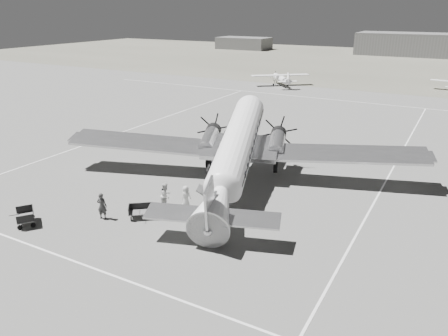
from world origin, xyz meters
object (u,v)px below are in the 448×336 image
baggage_cart_near (140,212)px  baggage_cart_far (25,217)px  light_plane_left (281,80)px  hangar_main (430,45)px  ramp_agent (166,196)px  passenger (186,196)px  dc3_airliner (236,152)px  ground_crew (102,206)px  shed_secondary (244,43)px

baggage_cart_near → baggage_cart_far: (-6.18, -4.49, 0.05)m
light_plane_left → hangar_main: bearing=36.0°
ramp_agent → passenger: (1.12, 0.91, -0.17)m
dc3_airliner → baggage_cart_far: bearing=-144.0°
hangar_main → ground_crew: (-8.97, -129.09, -2.35)m
hangar_main → passenger: hangar_main is taller
shed_secondary → baggage_cart_far: shed_secondary is taller
light_plane_left → ground_crew: light_plane_left is taller
shed_secondary → dc3_airliner: (56.36, -114.36, 0.95)m
hangar_main → light_plane_left: size_ratio=3.79×
light_plane_left → baggage_cart_near: light_plane_left is taller
hangar_main → ground_crew: hangar_main is taller
hangar_main → passenger: (-4.99, -124.68, -2.48)m
hangar_main → baggage_cart_near: hangar_main is taller
dc3_airliner → ground_crew: size_ratio=16.22×
baggage_cart_far → passenger: size_ratio=1.12×
shed_secondary → ground_crew: 134.17m
light_plane_left → dc3_airliner: bearing=-111.4°
shed_secondary → light_plane_left: shed_secondary is taller
shed_secondary → baggage_cart_near: shed_secondary is taller
hangar_main → light_plane_left: 74.17m
baggage_cart_far → ground_crew: ground_crew is taller
baggage_cart_far → passenger: passenger is taller
light_plane_left → ground_crew: (9.99, -57.41, -0.20)m
hangar_main → ramp_agent: size_ratio=21.19×
ground_crew → ramp_agent: bearing=-147.3°
shed_secondary → ground_crew: size_ratio=9.43×
dc3_airliner → baggage_cart_far: size_ratio=16.96×
baggage_cart_far → ramp_agent: 9.53m
shed_secondary → passenger: (55.01, -119.68, -1.18)m
shed_secondary → hangar_main: bearing=4.8°
hangar_main → dc3_airliner: (-3.64, -119.36, -0.35)m
shed_secondary → passenger: bearing=-65.3°
passenger → baggage_cart_near: bearing=167.0°
light_plane_left → baggage_cart_far: bearing=-123.5°
dc3_airliner → passenger: dc3_airliner is taller
baggage_cart_near → passenger: size_ratio=1.02×
ramp_agent → baggage_cart_far: bearing=137.3°
light_plane_left → ground_crew: 58.28m
hangar_main → dc3_airliner: 119.41m
baggage_cart_near → passenger: (1.75, 3.07, 0.35)m
hangar_main → passenger: bearing=-92.3°
light_plane_left → ramp_agent: size_ratio=5.60×
light_plane_left → ramp_agent: bearing=-115.8°
passenger → ramp_agent: bearing=145.7°
baggage_cart_far → ramp_agent: (6.81, 6.65, 0.48)m
shed_secondary → baggage_cart_far: 135.67m
ground_crew → passenger: 5.94m
light_plane_left → shed_secondary: bearing=82.5°
ground_crew → passenger: bearing=-150.2°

